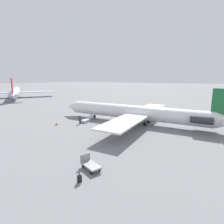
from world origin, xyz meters
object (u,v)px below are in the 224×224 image
luggage_cart (90,164)px  suitcase (79,178)px  airplane_taxiing_distant (15,92)px  passenger (80,119)px  boarding_stairs (86,120)px  airplane_main (138,113)px

luggage_cart → suitcase: bearing=125.0°
airplane_taxiing_distant → passenger: 60.86m
boarding_stairs → airplane_taxiing_distant: bearing=68.9°
airplane_taxiing_distant → suitcase: airplane_taxiing_distant is taller
passenger → luggage_cart: 17.66m
airplane_main → suitcase: bearing=97.0°
passenger → suitcase: (-12.98, 14.76, -0.67)m
passenger → airplane_main: bearing=-59.4°
suitcase → passenger: bearing=-48.7°
luggage_cart → airplane_taxiing_distant: bearing=-5.4°
airplane_taxiing_distant → airplane_main: bearing=-160.0°
passenger → luggage_cart: bearing=-138.1°
airplane_taxiing_distant → passenger: size_ratio=22.52×
airplane_main → suitcase: airplane_main is taller
airplane_main → airplane_taxiing_distant: airplane_taxiing_distant is taller
boarding_stairs → suitcase: boarding_stairs is taller
boarding_stairs → suitcase: size_ratio=4.62×
airplane_main → passenger: (9.37, 6.18, -1.12)m
passenger → suitcase: passenger is taller
luggage_cart → boarding_stairs: bearing=-29.3°
airplane_taxiing_distant → passenger: airplane_taxiing_distant is taller
suitcase → airplane_taxiing_distant: bearing=-26.9°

